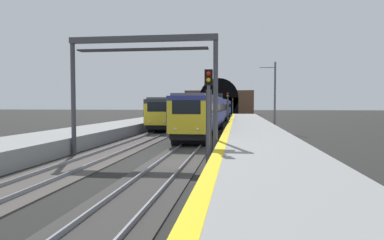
{
  "coord_description": "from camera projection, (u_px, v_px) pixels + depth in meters",
  "views": [
    {
      "loc": [
        -17.78,
        -3.34,
        3.14
      ],
      "look_at": [
        9.34,
        0.27,
        1.85
      ],
      "focal_mm": 32.22,
      "sensor_mm": 36.0,
      "label": 1
    }
  ],
  "objects": [
    {
      "name": "platform_right_edge_strip",
      "position": [
        221.0,
        145.0,
        17.81
      ],
      "size": [
        112.0,
        0.5,
        0.01
      ],
      "primitive_type": "cube",
      "color": "yellow",
      "rests_on": "platform_right"
    },
    {
      "name": "overhead_signal_gantry",
      "position": [
        142.0,
        65.0,
        20.43
      ],
      "size": [
        0.7,
        9.01,
        7.16
      ],
      "color": "#3F3F47",
      "rests_on": "ground_plane"
    },
    {
      "name": "train_main_approaching",
      "position": [
        217.0,
        109.0,
        54.86
      ],
      "size": [
        63.11,
        3.3,
        4.81
      ],
      "rotation": [
        0.0,
        0.0,
        3.12
      ],
      "color": "navy",
      "rests_on": "ground_plane"
    },
    {
      "name": "railway_signal_near",
      "position": [
        209.0,
        111.0,
        16.43
      ],
      "size": [
        0.39,
        0.38,
        4.77
      ],
      "rotation": [
        0.0,
        0.0,
        3.14
      ],
      "color": "#4C4C54",
      "rests_on": "ground_plane"
    },
    {
      "name": "train_adjacent_platform",
      "position": [
        194.0,
        109.0,
        63.22
      ],
      "size": [
        57.62,
        3.29,
        4.73
      ],
      "rotation": [
        0.0,
        0.0,
        3.12
      ],
      "color": "#333338",
      "rests_on": "ground_plane"
    },
    {
      "name": "track_adjacent_line",
      "position": [
        91.0,
        161.0,
        18.79
      ],
      "size": [
        160.0,
        3.13,
        0.21
      ],
      "color": "#4C4742",
      "rests_on": "ground_plane"
    },
    {
      "name": "railway_signal_far",
      "position": [
        233.0,
        105.0,
        92.34
      ],
      "size": [
        0.39,
        0.38,
        4.81
      ],
      "rotation": [
        0.0,
        0.0,
        3.14
      ],
      "color": "#4C4C54",
      "rests_on": "ground_plane"
    },
    {
      "name": "track_main_line",
      "position": [
        174.0,
        162.0,
        18.19
      ],
      "size": [
        160.0,
        2.85,
        0.21
      ],
      "color": "#383533",
      "rests_on": "ground_plane"
    },
    {
      "name": "ground_plane",
      "position": [
        174.0,
        163.0,
        18.19
      ],
      "size": [
        320.0,
        320.0,
        0.0
      ],
      "primitive_type": "plane",
      "color": "black"
    },
    {
      "name": "catenary_mast_near",
      "position": [
        275.0,
        96.0,
        38.62
      ],
      "size": [
        0.22,
        1.81,
        7.82
      ],
      "color": "#595B60",
      "rests_on": "ground_plane"
    },
    {
      "name": "platform_left",
      "position": [
        12.0,
        150.0,
        19.39
      ],
      "size": [
        112.0,
        4.8,
        1.03
      ],
      "primitive_type": "cube",
      "color": "gray",
      "rests_on": "ground_plane"
    },
    {
      "name": "platform_right",
      "position": [
        264.0,
        155.0,
        17.55
      ],
      "size": [
        112.0,
        4.8,
        1.03
      ],
      "primitive_type": "cube",
      "color": "gray",
      "rests_on": "ground_plane"
    },
    {
      "name": "tunnel_portal",
      "position": [
        219.0,
        102.0,
        104.23
      ],
      "size": [
        2.79,
        20.74,
        11.61
      ],
      "color": "brown",
      "rests_on": "ground_plane"
    },
    {
      "name": "railway_signal_mid",
      "position": [
        228.0,
        106.0,
        47.23
      ],
      "size": [
        0.39,
        0.38,
        4.74
      ],
      "rotation": [
        0.0,
        0.0,
        3.14
      ],
      "color": "#4C4C54",
      "rests_on": "ground_plane"
    }
  ]
}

